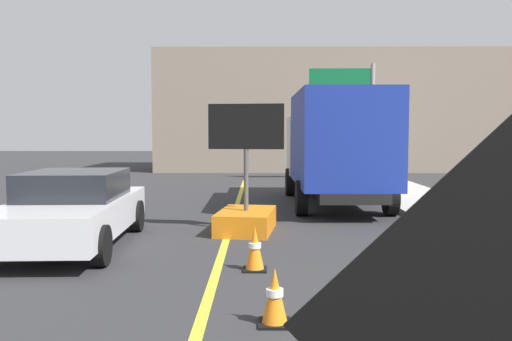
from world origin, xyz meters
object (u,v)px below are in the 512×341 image
object	(u,v)px
traffic_cone_mid_lane	(275,297)
traffic_cone_far_lane	(255,249)
arrow_board_trailer	(246,209)
box_truck	(335,145)
highway_guide_sign	(354,101)
pickup_car	(72,209)

from	to	relation	value
traffic_cone_mid_lane	traffic_cone_far_lane	world-z (taller)	traffic_cone_far_lane
arrow_board_trailer	traffic_cone_far_lane	xyz separation A→B (m)	(0.21, -3.20, -0.15)
box_truck	traffic_cone_far_lane	world-z (taller)	box_truck
arrow_board_trailer	highway_guide_sign	xyz separation A→B (m)	(4.31, 11.67, 2.94)
highway_guide_sign	traffic_cone_mid_lane	world-z (taller)	highway_guide_sign
box_truck	highway_guide_sign	bearing A→B (deg)	76.36
traffic_cone_mid_lane	traffic_cone_far_lane	bearing A→B (deg)	95.90
pickup_car	traffic_cone_far_lane	bearing A→B (deg)	-27.05
arrow_board_trailer	highway_guide_sign	bearing A→B (deg)	69.75
arrow_board_trailer	highway_guide_sign	world-z (taller)	highway_guide_sign
box_truck	traffic_cone_far_lane	distance (m)	7.71
arrow_board_trailer	pickup_car	distance (m)	3.50
box_truck	traffic_cone_far_lane	bearing A→B (deg)	-107.18
arrow_board_trailer	traffic_cone_far_lane	size ratio (longest dim) A/B	3.97
box_truck	traffic_cone_mid_lane	size ratio (longest dim) A/B	10.77
box_truck	traffic_cone_mid_lane	distance (m)	9.86
arrow_board_trailer	box_truck	distance (m)	4.89
pickup_car	traffic_cone_mid_lane	size ratio (longest dim) A/B	7.27
pickup_car	box_truck	bearing A→B (deg)	44.42
box_truck	pickup_car	world-z (taller)	box_truck
pickup_car	arrow_board_trailer	bearing A→B (deg)	24.94
pickup_car	highway_guide_sign	bearing A→B (deg)	60.37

